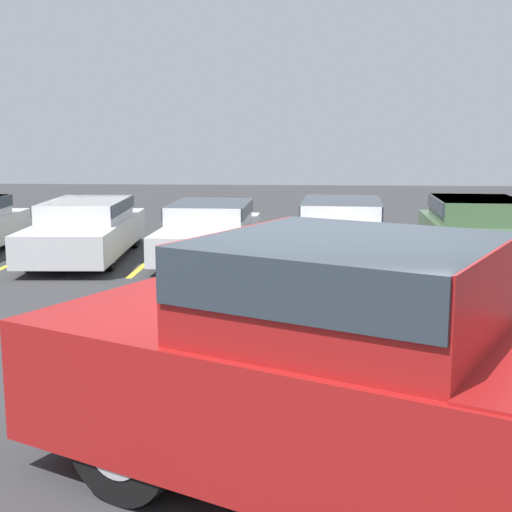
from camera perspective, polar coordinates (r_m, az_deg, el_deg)
ground_plane at (r=6.03m, az=4.84°, el=-16.08°), size 60.00×60.00×0.00m
stall_stripe_b at (r=16.11m, az=-17.60°, el=0.06°), size 0.12×4.55×0.01m
stall_stripe_c at (r=15.34m, az=-8.17°, el=-0.05°), size 0.12×4.55×0.01m
stall_stripe_d at (r=15.03m, az=1.96°, el=-0.16°), size 0.12×4.55×0.01m
stall_stripe_e at (r=15.19m, az=12.19°, el=-0.27°), size 0.12×4.55×0.01m
pickup_truck at (r=5.09m, az=10.31°, el=-9.74°), size 5.76×4.27×1.91m
parked_sedan_b at (r=15.38m, az=-13.42°, el=2.25°), size 2.01×4.83×1.22m
parked_sedan_c at (r=14.98m, az=-3.70°, el=2.17°), size 1.86×4.34×1.16m
parked_sedan_d at (r=14.96m, az=6.83°, el=2.24°), size 2.07×4.88×1.22m
parked_sedan_e at (r=15.38m, az=17.20°, el=2.17°), size 2.04×4.44×1.28m
wheel_stop_curb at (r=18.09m, az=10.53°, el=1.62°), size 1.89×0.20×0.14m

